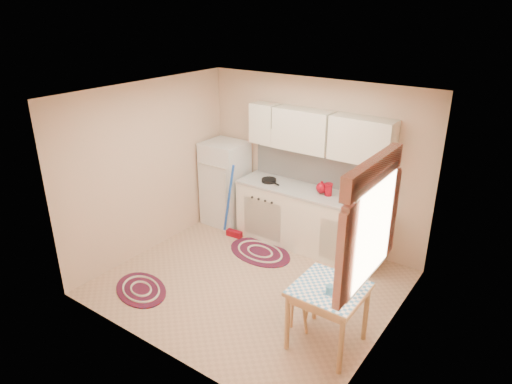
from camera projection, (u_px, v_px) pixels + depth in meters
room_shell at (272, 167)px, 5.58m from camera, size 3.64×3.60×2.52m
fridge at (225, 183)px, 7.53m from camera, size 0.65×0.60×1.40m
broom at (234, 202)px, 7.07m from camera, size 0.29×0.14×1.20m
base_cabinets at (308, 220)px, 6.85m from camera, size 2.25×0.60×0.88m
countertop at (309, 192)px, 6.67m from camera, size 2.27×0.62×0.04m
frying_pan at (269, 180)px, 6.98m from camera, size 0.29×0.29×0.05m
red_kettle at (322, 188)px, 6.52m from camera, size 0.19×0.17×0.18m
red_canister at (328, 190)px, 6.47m from camera, size 0.14×0.14×0.16m
table at (327, 316)px, 4.87m from camera, size 0.72×0.72×0.72m
stool at (302, 312)px, 5.18m from camera, size 0.35×0.35×0.42m
coffee_pot at (354, 278)px, 4.66m from camera, size 0.17×0.16×0.28m
mug at (330, 290)px, 4.61m from camera, size 0.09×0.09×0.10m
rug_center at (260, 252)px, 6.83m from camera, size 1.15×0.86×0.02m
rug_left at (141, 290)px, 5.93m from camera, size 1.03×0.86×0.02m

